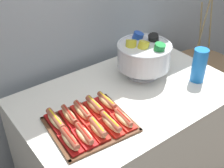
{
  "coord_description": "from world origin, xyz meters",
  "views": [
    {
      "loc": [
        -0.94,
        -1.08,
        1.78
      ],
      "look_at": [
        -0.09,
        0.05,
        0.84
      ],
      "focal_mm": 47.56,
      "sensor_mm": 36.0,
      "label": 1
    }
  ],
  "objects_px": {
    "buffet_table": "(127,137)",
    "hot_dog_0": "(70,141)",
    "hot_dog_3": "(111,124)",
    "hot_dog_6": "(70,116)",
    "hot_dog_9": "(107,102)",
    "punch_bowl": "(144,55)",
    "floor_vase": "(197,91)",
    "hot_dog_7": "(82,112)",
    "cup_stack": "(199,65)",
    "hot_dog_1": "(84,135)",
    "hot_dog_8": "(95,106)",
    "hot_dog_4": "(123,119)",
    "hot_dog_2": "(98,129)",
    "serving_tray": "(90,125)",
    "hot_dog_5": "(56,121)"
  },
  "relations": [
    {
      "from": "buffet_table",
      "to": "hot_dog_0",
      "type": "bearing_deg",
      "value": -161.35
    },
    {
      "from": "hot_dog_3",
      "to": "hot_dog_6",
      "type": "xyz_separation_m",
      "value": [
        -0.13,
        0.18,
        -0.0
      ]
    },
    {
      "from": "hot_dog_9",
      "to": "punch_bowl",
      "type": "xyz_separation_m",
      "value": [
        0.39,
        0.14,
        0.11
      ]
    },
    {
      "from": "buffet_table",
      "to": "floor_vase",
      "type": "distance_m",
      "value": 0.95
    },
    {
      "from": "hot_dog_7",
      "to": "cup_stack",
      "type": "bearing_deg",
      "value": -9.75
    },
    {
      "from": "floor_vase",
      "to": "hot_dog_6",
      "type": "distance_m",
      "value": 1.44
    },
    {
      "from": "hot_dog_0",
      "to": "hot_dog_1",
      "type": "relative_size",
      "value": 1.01
    },
    {
      "from": "floor_vase",
      "to": "hot_dog_8",
      "type": "bearing_deg",
      "value": -171.35
    },
    {
      "from": "hot_dog_1",
      "to": "hot_dog_3",
      "type": "height_order",
      "value": "hot_dog_3"
    },
    {
      "from": "hot_dog_4",
      "to": "hot_dog_7",
      "type": "distance_m",
      "value": 0.22
    },
    {
      "from": "buffet_table",
      "to": "hot_dog_8",
      "type": "bearing_deg",
      "value": -174.88
    },
    {
      "from": "hot_dog_4",
      "to": "cup_stack",
      "type": "relative_size",
      "value": 0.78
    },
    {
      "from": "buffet_table",
      "to": "hot_dog_0",
      "type": "distance_m",
      "value": 0.66
    },
    {
      "from": "hot_dog_3",
      "to": "hot_dog_4",
      "type": "relative_size",
      "value": 1.04
    },
    {
      "from": "hot_dog_2",
      "to": "hot_dog_1",
      "type": "bearing_deg",
      "value": 174.9
    },
    {
      "from": "hot_dog_0",
      "to": "hot_dog_7",
      "type": "bearing_deg",
      "value": 42.63
    },
    {
      "from": "hot_dog_3",
      "to": "hot_dog_6",
      "type": "distance_m",
      "value": 0.22
    },
    {
      "from": "hot_dog_0",
      "to": "cup_stack",
      "type": "bearing_deg",
      "value": 1.17
    },
    {
      "from": "hot_dog_9",
      "to": "cup_stack",
      "type": "distance_m",
      "value": 0.63
    },
    {
      "from": "floor_vase",
      "to": "hot_dog_2",
      "type": "bearing_deg",
      "value": -165.17
    },
    {
      "from": "serving_tray",
      "to": "hot_dog_3",
      "type": "height_order",
      "value": "hot_dog_3"
    },
    {
      "from": "hot_dog_6",
      "to": "hot_dog_0",
      "type": "bearing_deg",
      "value": -119.54
    },
    {
      "from": "serving_tray",
      "to": "hot_dog_2",
      "type": "xyz_separation_m",
      "value": [
        -0.01,
        -0.08,
        0.03
      ]
    },
    {
      "from": "hot_dog_2",
      "to": "cup_stack",
      "type": "relative_size",
      "value": 0.73
    },
    {
      "from": "hot_dog_6",
      "to": "hot_dog_2",
      "type": "bearing_deg",
      "value": -70.65
    },
    {
      "from": "hot_dog_4",
      "to": "hot_dog_8",
      "type": "xyz_separation_m",
      "value": [
        -0.06,
        0.17,
        0.0
      ]
    },
    {
      "from": "hot_dog_3",
      "to": "hot_dog_7",
      "type": "height_order",
      "value": "hot_dog_3"
    },
    {
      "from": "hot_dog_3",
      "to": "hot_dog_6",
      "type": "relative_size",
      "value": 1.01
    },
    {
      "from": "hot_dog_4",
      "to": "cup_stack",
      "type": "xyz_separation_m",
      "value": [
        0.63,
        0.05,
        0.08
      ]
    },
    {
      "from": "hot_dog_0",
      "to": "hot_dog_7",
      "type": "distance_m",
      "value": 0.22
    },
    {
      "from": "hot_dog_5",
      "to": "hot_dog_7",
      "type": "height_order",
      "value": "hot_dog_5"
    },
    {
      "from": "floor_vase",
      "to": "hot_dog_5",
      "type": "xyz_separation_m",
      "value": [
        -1.41,
        -0.16,
        0.5
      ]
    },
    {
      "from": "serving_tray",
      "to": "buffet_table",
      "type": "bearing_deg",
      "value": 16.2
    },
    {
      "from": "floor_vase",
      "to": "hot_dog_0",
      "type": "bearing_deg",
      "value": -167.17
    },
    {
      "from": "hot_dog_1",
      "to": "hot_dog_2",
      "type": "height_order",
      "value": "hot_dog_2"
    },
    {
      "from": "buffet_table",
      "to": "punch_bowl",
      "type": "height_order",
      "value": "punch_bowl"
    },
    {
      "from": "hot_dog_7",
      "to": "punch_bowl",
      "type": "height_order",
      "value": "punch_bowl"
    },
    {
      "from": "hot_dog_6",
      "to": "hot_dog_3",
      "type": "bearing_deg",
      "value": -52.82
    },
    {
      "from": "hot_dog_6",
      "to": "serving_tray",
      "type": "bearing_deg",
      "value": -52.82
    },
    {
      "from": "floor_vase",
      "to": "hot_dog_3",
      "type": "height_order",
      "value": "floor_vase"
    },
    {
      "from": "hot_dog_8",
      "to": "punch_bowl",
      "type": "relative_size",
      "value": 0.49
    },
    {
      "from": "hot_dog_7",
      "to": "hot_dog_8",
      "type": "relative_size",
      "value": 1.1
    },
    {
      "from": "hot_dog_8",
      "to": "hot_dog_2",
      "type": "bearing_deg",
      "value": -119.54
    },
    {
      "from": "buffet_table",
      "to": "hot_dog_2",
      "type": "bearing_deg",
      "value": -152.45
    },
    {
      "from": "hot_dog_0",
      "to": "hot_dog_9",
      "type": "distance_m",
      "value": 0.34
    },
    {
      "from": "hot_dog_4",
      "to": "hot_dog_7",
      "type": "xyz_separation_m",
      "value": [
        -0.13,
        0.18,
        0.0
      ]
    },
    {
      "from": "serving_tray",
      "to": "cup_stack",
      "type": "relative_size",
      "value": 2.01
    },
    {
      "from": "hot_dog_3",
      "to": "hot_dog_4",
      "type": "xyz_separation_m",
      "value": [
        0.07,
        -0.01,
        -0.01
      ]
    },
    {
      "from": "hot_dog_3",
      "to": "hot_dog_5",
      "type": "distance_m",
      "value": 0.28
    },
    {
      "from": "buffet_table",
      "to": "hot_dog_3",
      "type": "xyz_separation_m",
      "value": [
        -0.27,
        -0.19,
        0.4
      ]
    }
  ]
}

